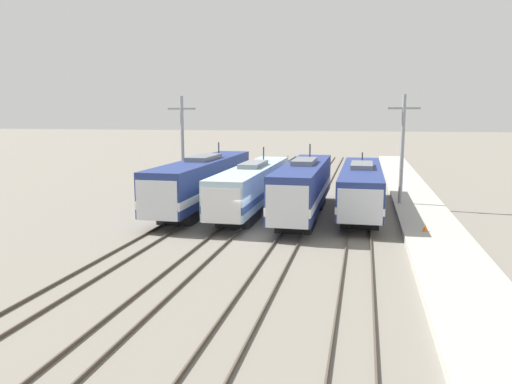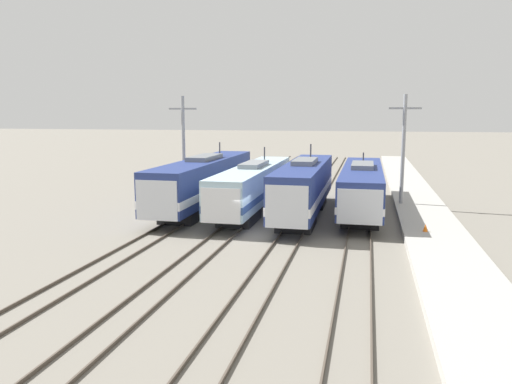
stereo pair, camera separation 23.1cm
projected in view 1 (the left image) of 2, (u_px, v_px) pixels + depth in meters
The scene contains 13 objects.
ground_plane at pixel (257, 236), 32.04m from camera, with size 400.00×400.00×0.00m, color slate.
rail_pair_far_left at pixel (164, 230), 33.37m from camera, with size 1.51×120.00×0.15m.
rail_pair_center_left at pixel (226, 233), 32.48m from camera, with size 1.51×120.00×0.15m.
rail_pair_center_right at pixel (290, 237), 31.59m from camera, with size 1.51×120.00×0.15m.
rail_pair_far_right at pixel (359, 240), 30.69m from camera, with size 1.51×120.00×0.15m.
locomotive_far_left at pixel (202, 182), 40.92m from camera, with size 3.10×19.66×5.23m.
locomotive_center_left at pixel (252, 186), 39.73m from camera, with size 2.84×18.87×4.89m.
locomotive_center_right at pixel (303, 188), 37.55m from camera, with size 2.87×17.21×5.30m.
locomotive_far_right at pixel (361, 187), 39.31m from camera, with size 3.08×18.40×4.45m.
catenary_tower_left at pixel (182, 146), 44.77m from camera, with size 2.56×0.31×9.34m.
catenary_tower_right at pixel (402, 149), 40.78m from camera, with size 2.56×0.31×9.34m.
platform at pixel (440, 242), 29.68m from camera, with size 4.00×120.00×0.43m.
traffic_cone at pixel (425, 227), 31.49m from camera, with size 0.31×0.31×0.48m.
Camera 1 is at (6.54, -30.52, 7.77)m, focal length 35.00 mm.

